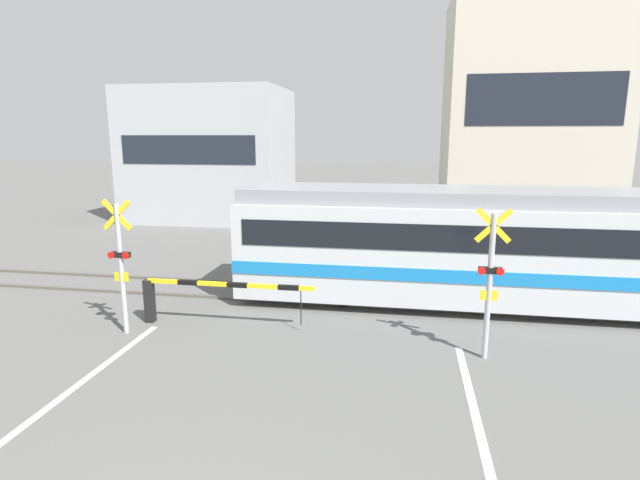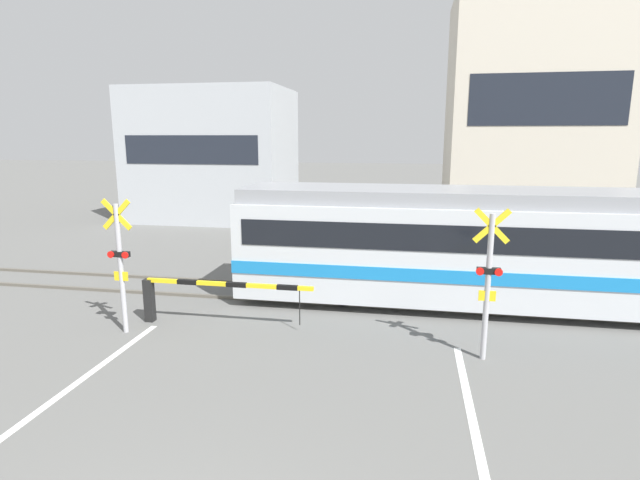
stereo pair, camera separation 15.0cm
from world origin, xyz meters
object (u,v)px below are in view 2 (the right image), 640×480
crossing_barrier_near (193,292)px  crossing_barrier_far (415,248)px  commuter_train (525,246)px  crossing_signal_left (120,260)px  crossing_signal_right (488,278)px  pedestrian (310,226)px

crossing_barrier_near → crossing_barrier_far: same height
commuter_train → crossing_signal_left: size_ratio=4.85×
crossing_signal_left → crossing_signal_right: size_ratio=1.00×
commuter_train → crossing_barrier_near: (-7.76, -2.62, -0.83)m
crossing_signal_right → pedestrian: bearing=121.0°
crossing_signal_left → crossing_signal_right: 7.70m
crossing_barrier_far → pedestrian: size_ratio=2.41×
crossing_barrier_far → crossing_barrier_near: bearing=-132.3°
crossing_barrier_near → crossing_barrier_far: 7.57m
crossing_signal_left → pedestrian: crossing_signal_left is taller
crossing_signal_left → pedestrian: size_ratio=1.79×
commuter_train → crossing_signal_right: commuter_train is taller
crossing_signal_left → commuter_train: bearing=20.3°
commuter_train → crossing_barrier_near: bearing=-161.4°
crossing_barrier_near → crossing_barrier_far: (5.10, 5.60, 0.00)m
crossing_barrier_near → pedestrian: bearing=81.5°
crossing_signal_left → pedestrian: 9.06m
commuter_train → crossing_signal_right: 3.62m
crossing_signal_right → pedestrian: size_ratio=1.79×
crossing_barrier_near → pedestrian: 8.04m
commuter_train → pedestrian: (-6.58, 5.33, -0.65)m
crossing_barrier_far → commuter_train: bearing=-48.1°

